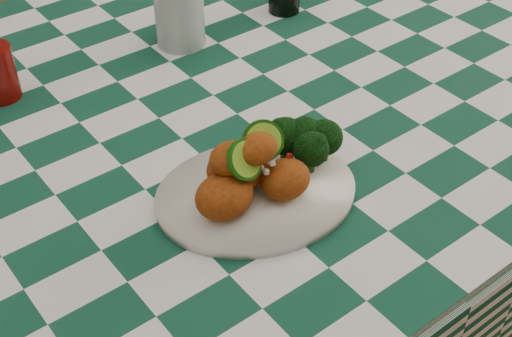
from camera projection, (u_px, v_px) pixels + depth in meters
dining_table at (177, 285)px, 1.35m from camera, size 1.66×1.06×0.79m
plate at (256, 195)px, 0.95m from camera, size 0.33×0.29×0.02m
fried_chicken_pile at (253, 164)px, 0.91m from camera, size 0.15×0.11×0.09m
broccoli_side at (306, 138)px, 0.98m from camera, size 0.09×0.09×0.07m
mason_jar at (179, 11)px, 1.23m from camera, size 0.12×0.12×0.12m
wooden_chair_right at (167, 18)px, 1.95m from camera, size 0.53×0.55×1.00m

